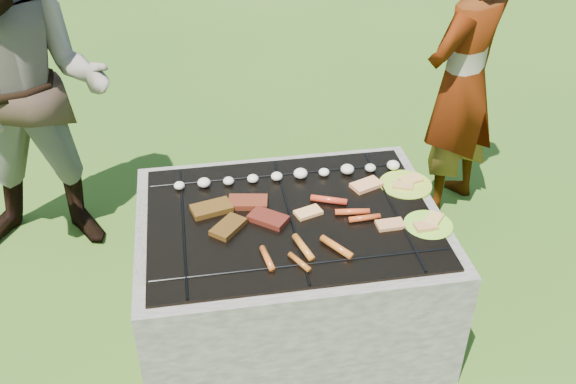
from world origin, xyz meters
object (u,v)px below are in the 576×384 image
Objects in this scene: plate_far at (406,185)px; cook at (463,83)px; fire_pit at (290,274)px; bystander at (24,96)px; plate_near at (429,225)px.

plate_far is 0.20× the size of cook.
cook is (1.08, 0.81, 0.49)m from fire_pit.
bystander is (-1.15, 0.80, 0.60)m from fire_pit.
plate_far is at bearing 14.63° from fire_pit.
plate_near reaches higher than fire_pit.
plate_near is 0.12× the size of bystander.
cook is (0.52, 0.97, 0.16)m from plate_near.
bystander is (-1.72, 0.65, 0.27)m from plate_far.
fire_pit is at bearing 2.65° from cook.
plate_far is 0.30m from plate_near.
fire_pit is 1.53m from bystander.
plate_near is (0.56, -0.16, 0.33)m from fire_pit.
cook is at bearing 36.87° from fire_pit.
cook reaches higher than fire_pit.
plate_near is at bearing -15.66° from fire_pit.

